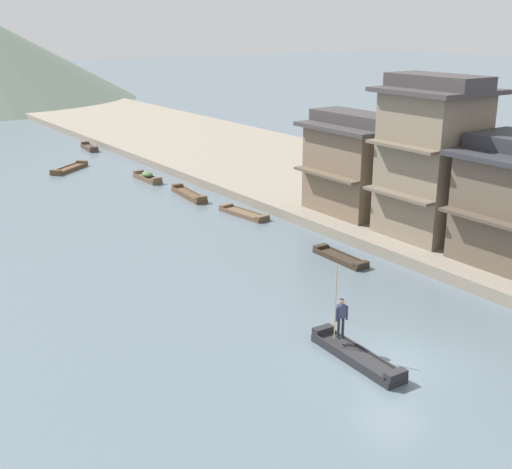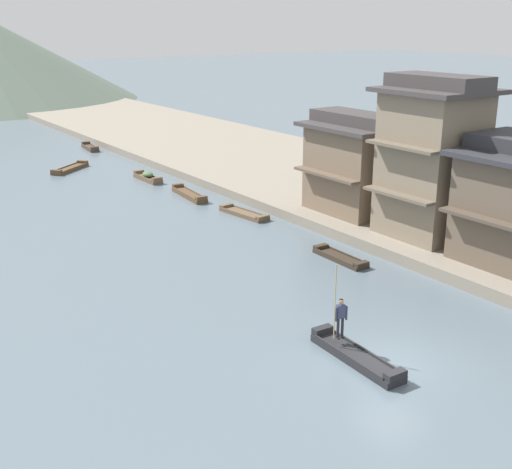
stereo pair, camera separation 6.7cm
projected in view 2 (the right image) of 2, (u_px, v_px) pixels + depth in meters
ground_plane at (394, 364)px, 23.99m from camera, size 400.00×400.00×0.00m
riverbank_right at (277, 164)px, 56.40m from camera, size 18.00×110.00×0.62m
boat_foreground_poled at (356, 356)px, 24.18m from camera, size 1.11×4.45×0.54m
boatman_person at (340, 314)px, 24.52m from camera, size 0.56×0.33×3.04m
boat_moored_second at (189, 195)px, 46.83m from camera, size 1.29×4.58×0.52m
boat_moored_third at (148, 177)px, 51.66m from camera, size 0.94×3.53×0.72m
boat_moored_far at (70, 169)px, 55.23m from camera, size 3.99×3.43×0.45m
boat_midriver_drifting at (90, 148)px, 64.27m from camera, size 1.22×3.62×0.52m
boat_midriver_upstream at (340, 258)px, 34.43m from camera, size 0.97×3.60×0.38m
boat_upstream_distant at (244, 214)px, 42.37m from camera, size 1.50×4.05×0.37m
house_waterfront_second at (431, 158)px, 35.38m from camera, size 5.34×5.45×8.74m
house_waterfront_tall at (355, 164)px, 40.33m from camera, size 5.16×6.19×6.14m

